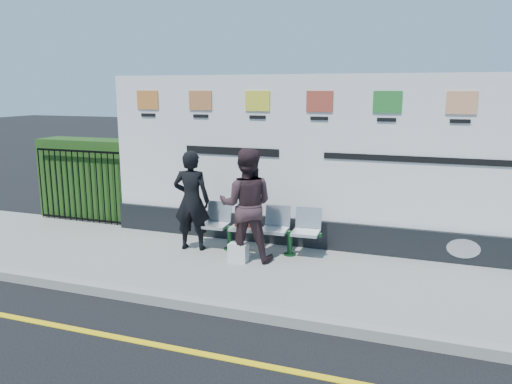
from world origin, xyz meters
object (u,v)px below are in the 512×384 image
Objects in this scene: woman_left at (192,200)px; woman_right at (246,205)px; billboard at (319,175)px; bench at (259,240)px.

woman_right is at bearing 159.01° from woman_left.
billboard is at bearing -166.62° from woman_left.
woman_left reaches higher than bench.
billboard is 4.34× the size of woman_right.
woman_left is 1.12m from woman_right.
woman_left is 0.94× the size of woman_right.
woman_right reaches higher than woman_left.
woman_right is (1.09, -0.22, 0.05)m from woman_left.
bench is (-0.86, -0.65, -1.08)m from billboard.
billboard is at bearing -143.94° from woman_right.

